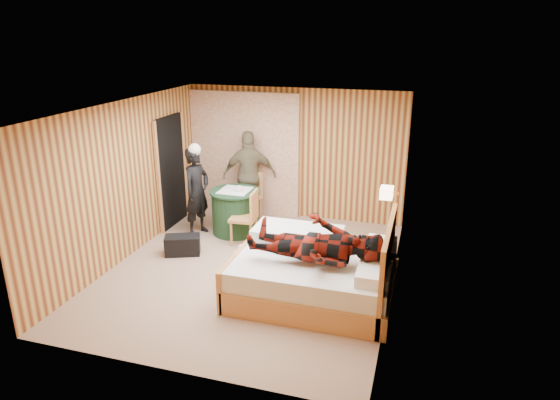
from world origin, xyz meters
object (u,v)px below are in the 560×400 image
(wall_lamp, at_px, (387,193))
(man_at_table, at_px, (250,176))
(chair_near, at_px, (248,214))
(chair_far, at_px, (250,192))
(woman_standing, at_px, (197,192))
(nightstand, at_px, (376,268))
(duffel_bag, at_px, (182,245))
(man_on_bed, at_px, (316,234))
(bed, at_px, (317,273))
(round_table, at_px, (236,211))

(wall_lamp, xyz_separation_m, man_at_table, (-2.71, 1.66, -0.44))
(chair_near, bearing_deg, wall_lamp, 73.39)
(chair_far, xyz_separation_m, woman_standing, (-0.64, -0.96, 0.25))
(nightstand, height_order, duffel_bag, nightstand)
(woman_standing, xyz_separation_m, man_at_table, (0.62, 1.01, 0.07))
(man_on_bed, bearing_deg, bed, 97.78)
(round_table, height_order, man_at_table, man_at_table)
(chair_far, bearing_deg, woman_standing, -109.00)
(man_at_table, bearing_deg, nightstand, 123.63)
(round_table, bearing_deg, man_on_bed, -46.23)
(bed, distance_m, nightstand, 0.94)
(round_table, distance_m, chair_near, 0.58)
(chair_far, bearing_deg, man_on_bed, -40.21)
(chair_near, bearing_deg, duffel_bag, -55.55)
(wall_lamp, height_order, woman_standing, woman_standing)
(man_at_table, relative_size, man_on_bed, 0.97)
(round_table, bearing_deg, wall_lamp, -18.38)
(wall_lamp, relative_size, man_on_bed, 0.15)
(nightstand, bearing_deg, chair_far, 143.42)
(round_table, xyz_separation_m, chair_near, (0.39, -0.41, 0.14))
(bed, height_order, man_on_bed, man_on_bed)
(wall_lamp, relative_size, nightstand, 0.49)
(man_at_table, bearing_deg, woman_standing, 38.99)
(bed, height_order, chair_far, bed)
(bed, bearing_deg, man_at_table, 126.74)
(round_table, height_order, duffel_bag, round_table)
(chair_far, bearing_deg, duffel_bag, -90.98)
(wall_lamp, distance_m, woman_standing, 3.43)
(man_on_bed, bearing_deg, chair_near, 133.74)
(wall_lamp, height_order, duffel_bag, wall_lamp)
(wall_lamp, xyz_separation_m, round_table, (-2.71, 0.90, -0.89))
(round_table, relative_size, man_at_table, 0.53)
(round_table, bearing_deg, man_at_table, 90.00)
(wall_lamp, distance_m, round_table, 2.99)
(woman_standing, height_order, man_on_bed, man_on_bed)
(woman_standing, bearing_deg, chair_near, -85.28)
(round_table, height_order, woman_standing, woman_standing)
(chair_far, bearing_deg, bed, -38.26)
(nightstand, bearing_deg, bed, -144.64)
(nightstand, xyz_separation_m, man_on_bed, (-0.73, -0.77, 0.75))
(duffel_bag, xyz_separation_m, man_on_bed, (2.43, -0.89, 0.86))
(chair_far, bearing_deg, wall_lamp, -16.18)
(chair_far, distance_m, woman_standing, 1.19)
(wall_lamp, height_order, bed, wall_lamp)
(nightstand, height_order, man_on_bed, man_on_bed)
(round_table, distance_m, chair_far, 0.73)
(wall_lamp, xyz_separation_m, man_on_bed, (-0.77, -1.12, -0.28))
(nightstand, bearing_deg, round_table, 154.88)
(wall_lamp, xyz_separation_m, duffel_bag, (-3.21, -0.23, -1.14))
(chair_near, xyz_separation_m, man_on_bed, (1.54, -1.61, 0.47))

